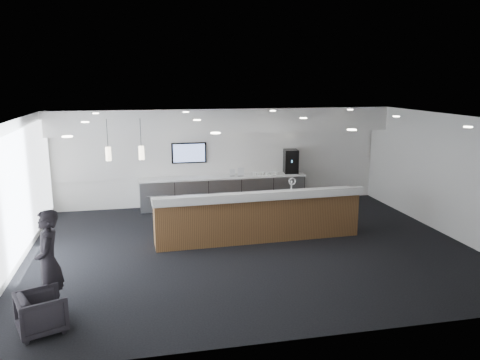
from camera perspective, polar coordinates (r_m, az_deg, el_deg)
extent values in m
plane|color=black|center=(11.01, 1.33, -8.15)|extent=(10.00, 10.00, 0.00)
cube|color=black|center=(10.35, 1.41, 7.61)|extent=(10.00, 8.00, 0.02)
cube|color=white|center=(14.43, -2.31, 2.92)|extent=(10.00, 0.02, 3.00)
cube|color=white|center=(10.63, -25.88, -1.70)|extent=(0.02, 8.00, 3.00)
cube|color=white|center=(12.68, 23.92, 0.57)|extent=(0.02, 8.00, 3.00)
cube|color=white|center=(13.85, -2.03, 7.33)|extent=(10.00, 0.90, 0.70)
cube|color=white|center=(14.39, -2.29, 3.30)|extent=(9.80, 0.06, 1.40)
cube|color=silver|center=(10.62, -25.67, -1.70)|extent=(0.04, 7.36, 2.55)
cube|color=gray|center=(14.29, -2.03, -1.46)|extent=(5.00, 0.60, 0.90)
cube|color=white|center=(14.19, -2.04, 0.40)|extent=(5.06, 0.66, 0.05)
cylinder|color=white|center=(13.78, -10.02, -1.98)|extent=(0.60, 0.02, 0.02)
cylinder|color=white|center=(13.84, -5.88, -1.79)|extent=(0.60, 0.02, 0.02)
cylinder|color=white|center=(13.98, -1.80, -1.59)|extent=(0.60, 0.02, 0.02)
cylinder|color=white|center=(14.18, 2.18, -1.39)|extent=(0.60, 0.02, 0.02)
cylinder|color=white|center=(14.45, 6.03, -1.19)|extent=(0.60, 0.02, 0.02)
cube|color=black|center=(14.19, -6.24, 3.31)|extent=(1.05, 0.07, 0.62)
cube|color=#2C4DB2|center=(14.15, -6.22, 3.29)|extent=(0.95, 0.01, 0.54)
cylinder|color=beige|center=(10.95, -11.94, 3.65)|extent=(0.12, 0.12, 0.30)
cylinder|color=beige|center=(10.98, -15.60, 3.48)|extent=(0.12, 0.12, 0.30)
cube|color=brown|center=(11.38, 2.22, -4.68)|extent=(4.99, 0.86, 1.05)
cube|color=white|center=(11.23, 2.24, -1.97)|extent=(5.08, 0.94, 0.06)
cube|color=white|center=(10.84, 2.81, -2.00)|extent=(5.05, 0.29, 0.18)
cylinder|color=white|center=(11.55, 6.28, -0.77)|extent=(0.04, 0.04, 0.28)
torus|color=white|center=(11.46, 6.39, -0.16)|extent=(0.19, 0.04, 0.19)
cube|color=black|center=(14.68, 6.21, 2.29)|extent=(0.47, 0.52, 0.73)
cube|color=white|center=(14.51, 6.49, 0.73)|extent=(0.26, 0.12, 0.02)
cube|color=silver|center=(14.14, -0.94, 0.91)|extent=(0.15, 0.03, 0.21)
cube|color=silver|center=(14.13, 0.11, 1.00)|extent=(0.19, 0.04, 0.26)
imported|color=black|center=(8.08, -23.05, -14.62)|extent=(0.90, 0.89, 0.64)
imported|color=black|center=(8.42, -22.31, -9.26)|extent=(0.48, 0.68, 1.77)
imported|color=white|center=(14.41, 4.46, 0.87)|extent=(0.11, 0.11, 0.11)
imported|color=white|center=(14.37, 3.93, 0.85)|extent=(0.16, 0.16, 0.11)
imported|color=white|center=(14.34, 3.39, 0.83)|extent=(0.14, 0.14, 0.11)
imported|color=white|center=(14.30, 2.85, 0.81)|extent=(0.14, 0.14, 0.11)
imported|color=white|center=(14.27, 2.30, 0.78)|extent=(0.15, 0.15, 0.11)
imported|color=white|center=(14.23, 1.76, 0.76)|extent=(0.12, 0.12, 0.11)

